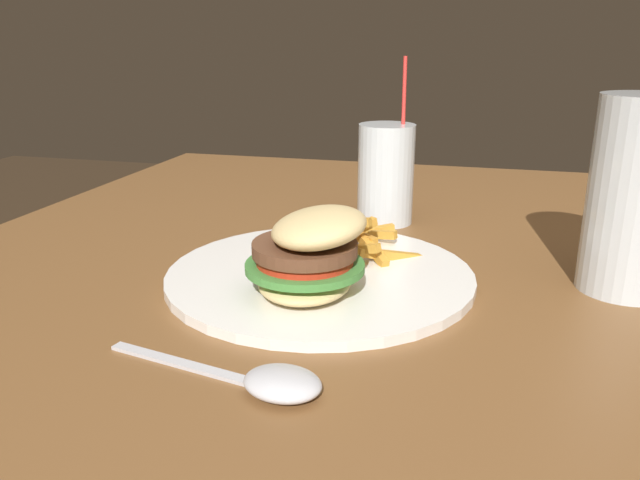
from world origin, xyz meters
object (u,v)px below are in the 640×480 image
object	(u,v)px
beer_glass	(636,203)
juice_glass	(386,179)
meal_plate_near	(317,265)
spoon	(273,381)

from	to	relation	value
beer_glass	juice_glass	bearing A→B (deg)	-123.25
meal_plate_near	spoon	distance (m)	0.19
meal_plate_near	juice_glass	bearing A→B (deg)	173.72
beer_glass	juice_glass	world-z (taller)	juice_glass
meal_plate_near	beer_glass	size ratio (longest dim) A/B	1.66
spoon	beer_glass	bearing A→B (deg)	55.54
meal_plate_near	spoon	bearing A→B (deg)	5.60
spoon	meal_plate_near	bearing A→B (deg)	107.14
juice_glass	beer_glass	bearing A→B (deg)	56.75
beer_glass	spoon	bearing A→B (deg)	-46.00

